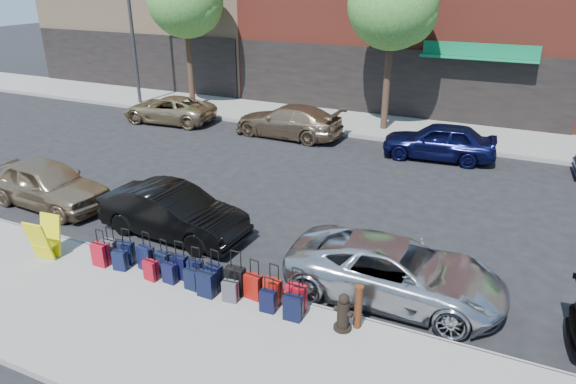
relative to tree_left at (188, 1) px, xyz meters
The scene contains 37 objects.
ground 14.72m from the tree_left, 43.94° to the right, with size 120.00×120.00×0.00m, color black.
sidewalk_near 19.54m from the tree_left, 58.36° to the right, with size 60.00×4.00×0.15m, color gray.
sidewalk_far 11.22m from the tree_left, ahead, with size 60.00×4.00×0.15m, color gray.
curb_near 17.92m from the tree_left, 54.81° to the right, with size 60.00×0.08×0.15m, color gray.
curb_far 11.31m from the tree_left, ahead, with size 60.00×0.08×0.15m, color gray.
tree_left is the anchor object (origin of this frame).
tree_center 10.50m from the tree_left, ahead, with size 3.80×3.80×7.27m.
streetlight 3.11m from the tree_left, 166.61° to the right, with size 2.59×0.18×8.00m.
suitcase_front_0 16.86m from the tree_left, 62.99° to the right, with size 0.37×0.21×0.87m.
suitcase_front_1 17.04m from the tree_left, 61.42° to the right, with size 0.40×0.25×0.91m.
suitcase_front_2 17.34m from the tree_left, 59.57° to the right, with size 0.43×0.27×0.97m.
suitcase_front_3 17.57m from the tree_left, 58.10° to the right, with size 0.39×0.25×0.87m.
suitcase_front_4 17.83m from the tree_left, 56.79° to the right, with size 0.40×0.23×0.94m.
suitcase_front_5 18.02m from the tree_left, 55.55° to the right, with size 0.37×0.22×0.86m.
suitcase_front_6 18.36m from the tree_left, 54.22° to the right, with size 0.43×0.28×0.96m.
suitcase_front_7 18.65m from the tree_left, 52.78° to the right, with size 0.44×0.26×1.04m.
suitcase_front_8 18.91m from the tree_left, 51.64° to the right, with size 0.40×0.25×0.93m.
suitcase_front_9 19.17m from the tree_left, 50.47° to the right, with size 0.40×0.25×0.92m.
suitcase_front_10 19.57m from the tree_left, 49.26° to the right, with size 0.43×0.25×1.01m.
suitcase_back_0 17.11m from the tree_left, 63.54° to the right, with size 0.40×0.23×0.94m.
suitcase_back_1 17.34m from the tree_left, 61.71° to the right, with size 0.36×0.24×0.80m.
suitcase_back_3 17.82m from the tree_left, 58.98° to the right, with size 0.35×0.23×0.80m.
suitcase_back_4 18.00m from the tree_left, 57.50° to the right, with size 0.34×0.21×0.79m.
suitcase_back_5 18.32m from the tree_left, 55.82° to the right, with size 0.35×0.22×0.80m.
suitcase_back_6 18.62m from the tree_left, 54.79° to the right, with size 0.40×0.24×0.95m.
suitcase_back_7 18.92m from the tree_left, 53.23° to the right, with size 0.35×0.23×0.79m.
suitcase_back_9 19.45m from the tree_left, 50.98° to the right, with size 0.34×0.21×0.80m.
suitcase_back_10 19.83m from the tree_left, 49.67° to the right, with size 0.39×0.24×0.90m.
fire_hydrant 20.37m from the tree_left, 47.13° to the right, with size 0.42×0.37×0.82m.
bollard 20.38m from the tree_left, 46.26° to the right, with size 0.18×0.18×0.97m.
display_rack 16.70m from the tree_left, 68.80° to the right, with size 0.65×0.71×1.07m.
car_near_0 13.60m from the tree_left, 76.19° to the right, with size 1.72×4.28×1.46m, color #9B825F.
car_near_1 15.40m from the tree_left, 57.82° to the right, with size 1.49×4.26×1.40m, color black.
car_near_2 19.55m from the tree_left, 42.22° to the right, with size 2.21×4.80×1.33m, color silver.
car_far_0 5.59m from the tree_left, 80.96° to the right, with size 2.09×4.53×1.26m, color tan.
car_far_1 8.61m from the tree_left, 21.10° to the right, with size 1.98×4.87×1.41m, color #8E7557.
car_far_2 14.37m from the tree_left, 11.99° to the right, with size 1.71×4.26×1.45m, color #0D0F39.
Camera 1 is at (6.14, -13.07, 6.74)m, focal length 32.00 mm.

